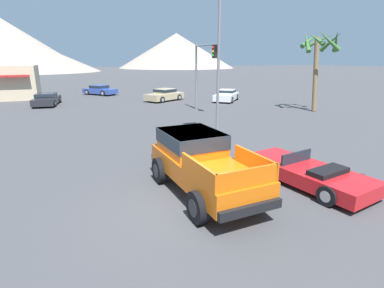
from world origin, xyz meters
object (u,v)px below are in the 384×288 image
at_px(parked_car_white, 227,95).
at_px(palm_tree_short, 319,51).
at_px(parked_car_dark, 47,99).
at_px(parked_car_blue, 100,90).
at_px(traffic_light_main, 204,64).
at_px(parked_car_tan, 164,95).
at_px(red_convertible_car, 307,173).
at_px(street_lamp_post, 219,44).
at_px(orange_pickup_truck, 200,159).

relative_size(parked_car_white, palm_tree_short, 0.67).
height_order(parked_car_dark, parked_car_white, parked_car_white).
bearing_deg(parked_car_white, parked_car_blue, -1.18).
distance_m(traffic_light_main, palm_tree_short, 9.06).
bearing_deg(palm_tree_short, parked_car_tan, 131.20).
relative_size(red_convertible_car, street_lamp_post, 0.57).
distance_m(orange_pickup_truck, traffic_light_main, 15.26).
bearing_deg(traffic_light_main, street_lamp_post, -19.97).
bearing_deg(red_convertible_car, parked_car_blue, 87.22).
height_order(orange_pickup_truck, parked_car_tan, orange_pickup_truck).
height_order(orange_pickup_truck, palm_tree_short, palm_tree_short).
xyz_separation_m(parked_car_dark, street_lamp_post, (8.86, -16.97, 4.27)).
xyz_separation_m(parked_car_blue, parked_car_white, (11.20, -10.64, 0.01)).
distance_m(parked_car_tan, palm_tree_short, 14.76).
distance_m(parked_car_dark, parked_car_white, 17.10).
height_order(parked_car_blue, street_lamp_post, street_lamp_post).
bearing_deg(palm_tree_short, parked_car_dark, 149.44).
xyz_separation_m(red_convertible_car, parked_car_white, (7.62, 19.43, 0.19)).
distance_m(parked_car_tan, parked_car_dark, 11.01).
xyz_separation_m(orange_pickup_truck, street_lamp_post, (3.41, 5.42, 3.78)).
distance_m(orange_pickup_truck, parked_car_blue, 29.11).
bearing_deg(street_lamp_post, parked_car_blue, 98.20).
bearing_deg(orange_pickup_truck, palm_tree_short, 32.36).
bearing_deg(orange_pickup_truck, street_lamp_post, 55.04).
height_order(orange_pickup_truck, parked_car_white, orange_pickup_truck).
bearing_deg(street_lamp_post, red_convertible_car, -88.50).
xyz_separation_m(parked_car_dark, traffic_light_main, (11.83, -8.80, 3.20)).
distance_m(red_convertible_car, parked_car_white, 20.87).
bearing_deg(traffic_light_main, parked_car_blue, -157.62).
bearing_deg(red_convertible_car, traffic_light_main, 69.53).
height_order(parked_car_tan, traffic_light_main, traffic_light_main).
distance_m(parked_car_dark, traffic_light_main, 15.09).
xyz_separation_m(red_convertible_car, traffic_light_main, (2.80, 14.56, 3.37)).
height_order(traffic_light_main, palm_tree_short, palm_tree_short).
bearing_deg(parked_car_white, parked_car_tan, 17.65).
distance_m(orange_pickup_truck, parked_car_white, 21.60).
bearing_deg(traffic_light_main, parked_car_tan, -173.16).
relative_size(red_convertible_car, parked_car_blue, 1.07).
distance_m(parked_car_tan, parked_car_white, 6.29).
relative_size(red_convertible_car, palm_tree_short, 0.74).
xyz_separation_m(orange_pickup_truck, red_convertible_car, (3.58, -0.97, -0.65)).
bearing_deg(parked_car_tan, palm_tree_short, -167.95).
height_order(red_convertible_car, parked_car_tan, parked_car_tan).
xyz_separation_m(parked_car_white, street_lamp_post, (-7.79, -13.04, 4.25)).
distance_m(parked_car_tan, parked_car_blue, 9.71).
distance_m(parked_car_tan, traffic_light_main, 8.18).
xyz_separation_m(parked_car_blue, traffic_light_main, (6.39, -15.51, 3.19)).
relative_size(parked_car_white, street_lamp_post, 0.51).
bearing_deg(parked_car_white, palm_tree_short, 156.62).
height_order(red_convertible_car, parked_car_white, parked_car_white).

